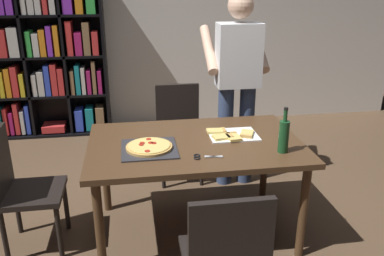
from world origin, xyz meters
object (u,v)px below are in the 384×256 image
at_px(dining_table, 195,151).
at_px(chair_left_end, 19,184).
at_px(kitchen_scissors, 203,157).
at_px(bookshelf, 46,56).
at_px(chair_near_camera, 225,255).
at_px(person_serving_pizza, 237,80).
at_px(pepperoni_pizza_on_tray, 149,147).
at_px(chair_far_side, 179,126).
at_px(wine_bottle, 284,135).

xyz_separation_m(dining_table, chair_left_end, (-1.25, 0.00, -0.16)).
bearing_deg(kitchen_scissors, bookshelf, 118.33).
relative_size(chair_near_camera, person_serving_pizza, 0.51).
distance_m(bookshelf, pepperoni_pizza_on_tray, 2.70).
xyz_separation_m(chair_far_side, kitchen_scissors, (0.01, -1.26, 0.24)).
height_order(dining_table, wine_bottle, wine_bottle).
relative_size(bookshelf, wine_bottle, 6.17).
bearing_deg(person_serving_pizza, chair_near_camera, -106.12).
distance_m(bookshelf, kitchen_scissors, 3.01).
distance_m(dining_table, chair_left_end, 1.26).
bearing_deg(pepperoni_pizza_on_tray, dining_table, 15.05).
height_order(person_serving_pizza, wine_bottle, person_serving_pizza).
bearing_deg(dining_table, chair_near_camera, -90.00).
bearing_deg(bookshelf, chair_left_end, -85.92).
height_order(person_serving_pizza, pepperoni_pizza_on_tray, person_serving_pizza).
relative_size(dining_table, kitchen_scissors, 7.78).
bearing_deg(wine_bottle, bookshelf, 126.87).
height_order(pepperoni_pizza_on_tray, wine_bottle, wine_bottle).
bearing_deg(chair_left_end, bookshelf, 94.08).
distance_m(chair_near_camera, person_serving_pizza, 1.88).
bearing_deg(wine_bottle, chair_far_side, 114.11).
height_order(chair_near_camera, wine_bottle, wine_bottle).
distance_m(chair_far_side, bookshelf, 2.04).
bearing_deg(chair_near_camera, chair_left_end, 141.89).
bearing_deg(chair_near_camera, bookshelf, 112.96).
height_order(chair_near_camera, person_serving_pizza, person_serving_pizza).
bearing_deg(person_serving_pizza, chair_far_side, 156.36).
bearing_deg(dining_table, person_serving_pizza, 56.51).
xyz_separation_m(chair_far_side, person_serving_pizza, (0.50, -0.22, 0.49)).
bearing_deg(chair_far_side, chair_near_camera, -90.00).
xyz_separation_m(wine_bottle, kitchen_scissors, (-0.55, -0.01, -0.11)).
height_order(chair_left_end, bookshelf, bookshelf).
xyz_separation_m(chair_near_camera, chair_far_side, (0.00, 1.96, 0.00)).
distance_m(chair_left_end, pepperoni_pizza_on_tray, 0.95).
xyz_separation_m(chair_far_side, pepperoni_pizza_on_tray, (-0.34, -1.07, 0.25)).
bearing_deg(pepperoni_pizza_on_tray, wine_bottle, -11.20).
bearing_deg(bookshelf, dining_table, -59.08).
bearing_deg(dining_table, bookshelf, 120.92).
height_order(chair_far_side, bookshelf, bookshelf).
bearing_deg(bookshelf, chair_far_side, -44.38).
xyz_separation_m(dining_table, pepperoni_pizza_on_tray, (-0.34, -0.09, 0.09)).
xyz_separation_m(dining_table, chair_near_camera, (-0.00, -0.98, -0.16)).
relative_size(person_serving_pizza, kitchen_scissors, 8.90).
xyz_separation_m(dining_table, kitchen_scissors, (0.01, -0.28, 0.08)).
bearing_deg(chair_left_end, dining_table, 0.00).
bearing_deg(kitchen_scissors, chair_far_side, 90.31).
xyz_separation_m(person_serving_pizza, kitchen_scissors, (-0.50, -1.04, -0.24)).
xyz_separation_m(chair_far_side, chair_left_end, (-1.25, -0.98, 0.00)).
bearing_deg(chair_left_end, kitchen_scissors, -12.37).
distance_m(person_serving_pizza, wine_bottle, 1.04).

